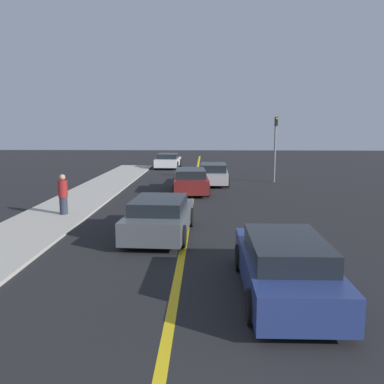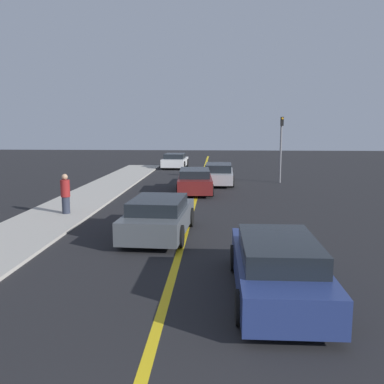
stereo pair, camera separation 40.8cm
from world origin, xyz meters
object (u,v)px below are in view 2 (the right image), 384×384
(car_oncoming_far, at_px, (175,161))
(car_ahead_center, at_px, (159,217))
(car_parked_left_lot, at_px, (218,174))
(car_near_right_lane, at_px, (277,266))
(traffic_light, at_px, (281,143))
(pedestrian_mid_group, at_px, (65,194))
(car_far_distant, at_px, (195,181))

(car_oncoming_far, bearing_deg, car_ahead_center, -83.58)
(car_ahead_center, distance_m, car_parked_left_lot, 12.78)
(car_near_right_lane, xyz_separation_m, traffic_light, (2.68, 18.21, 1.88))
(car_near_right_lane, height_order, car_parked_left_lot, car_near_right_lane)
(pedestrian_mid_group, bearing_deg, car_near_right_lane, -46.43)
(car_parked_left_lot, height_order, car_oncoming_far, car_parked_left_lot)
(car_near_right_lane, distance_m, car_parked_left_lot, 17.47)
(car_near_right_lane, relative_size, car_far_distant, 1.00)
(car_far_distant, bearing_deg, pedestrian_mid_group, -130.11)
(car_near_right_lane, bearing_deg, car_oncoming_far, 100.10)
(car_oncoming_far, xyz_separation_m, pedestrian_mid_group, (-2.44, -19.55, 0.28))
(pedestrian_mid_group, height_order, traffic_light, traffic_light)
(car_ahead_center, relative_size, car_parked_left_lot, 0.95)
(car_near_right_lane, relative_size, traffic_light, 1.15)
(car_far_distant, xyz_separation_m, pedestrian_mid_group, (-4.80, -6.39, 0.26))
(car_oncoming_far, relative_size, pedestrian_mid_group, 2.53)
(car_near_right_lane, relative_size, car_ahead_center, 1.07)
(car_near_right_lane, distance_m, car_oncoming_far, 27.61)
(car_ahead_center, bearing_deg, pedestrian_mid_group, 148.43)
(traffic_light, bearing_deg, car_far_distant, -140.94)
(car_parked_left_lot, xyz_separation_m, traffic_light, (3.86, 0.78, 1.89))
(car_parked_left_lot, bearing_deg, car_ahead_center, -97.67)
(pedestrian_mid_group, bearing_deg, traffic_light, 46.75)
(car_far_distant, bearing_deg, car_ahead_center, -97.49)
(car_near_right_lane, xyz_separation_m, car_far_distant, (-2.47, 14.03, -0.00))
(car_ahead_center, bearing_deg, car_far_distant, 88.80)
(pedestrian_mid_group, bearing_deg, car_oncoming_far, 82.87)
(car_near_right_lane, distance_m, car_far_distant, 14.24)
(car_ahead_center, xyz_separation_m, car_oncoming_far, (-1.67, 22.39, -0.02))
(car_ahead_center, xyz_separation_m, pedestrian_mid_group, (-4.11, 2.84, 0.26))
(car_far_distant, relative_size, traffic_light, 1.16)
(pedestrian_mid_group, distance_m, traffic_light, 14.60)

